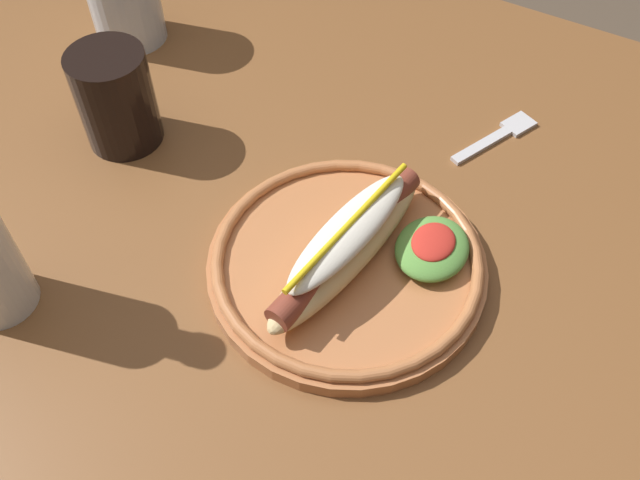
{
  "coord_description": "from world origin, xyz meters",
  "views": [
    {
      "loc": [
        -0.28,
        -0.38,
        1.29
      ],
      "look_at": [
        0.07,
        -0.18,
        0.77
      ],
      "focal_mm": 38.82,
      "sensor_mm": 36.0,
      "label": 1
    }
  ],
  "objects": [
    {
      "name": "hot_dog_plate",
      "position": [
        0.08,
        -0.21,
        0.76
      ],
      "size": [
        0.27,
        0.27,
        0.08
      ],
      "color": "#B77042",
      "rests_on": "dining_table"
    },
    {
      "name": "dining_table",
      "position": [
        0.0,
        0.0,
        0.65
      ],
      "size": [
        1.18,
        1.05,
        0.74
      ],
      "color": "brown",
      "rests_on": "ground_plane"
    },
    {
      "name": "soda_cup",
      "position": [
        0.11,
        0.1,
        0.8
      ],
      "size": [
        0.08,
        0.08,
        0.11
      ],
      "primitive_type": "cylinder",
      "color": "black",
      "rests_on": "dining_table"
    },
    {
      "name": "fork",
      "position": [
        0.33,
        -0.27,
        0.74
      ],
      "size": [
        0.12,
        0.07,
        0.0
      ],
      "rotation": [
        0.0,
        0.0,
        -0.41
      ],
      "color": "silver",
      "rests_on": "dining_table"
    }
  ]
}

